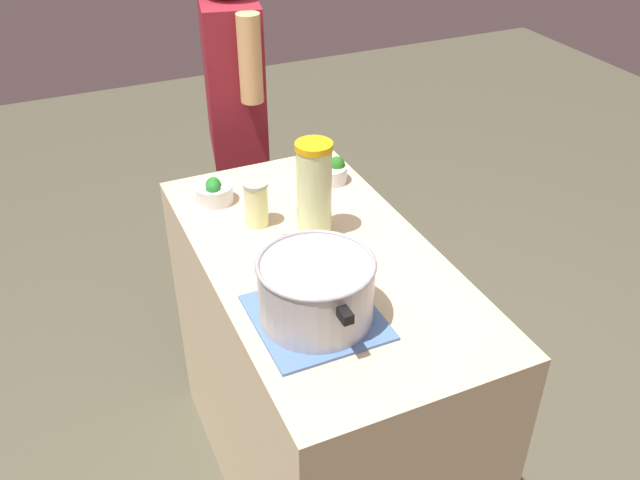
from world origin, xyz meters
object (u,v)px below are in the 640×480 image
Objects in this scene: cooking_pot at (316,288)px; person_cook at (237,133)px; lemonade_pitcher at (314,189)px; broccoli_bowl_front at (214,192)px; mason_jar at (256,203)px; broccoli_bowl_center at (330,171)px.

cooking_pot is 1.23m from person_cook.
lemonade_pitcher is 0.37m from broccoli_bowl_front.
mason_jar is at bearing -2.03° from cooking_pot.
cooking_pot is 0.22× the size of person_cook.
mason_jar is 0.34m from broccoli_bowl_center.
mason_jar is at bearing 49.38° from lemonade_pitcher.
lemonade_pitcher reaches higher than mason_jar.
cooking_pot is 0.38m from lemonade_pitcher.
cooking_pot is at bearing 156.88° from lemonade_pitcher.
cooking_pot reaches higher than broccoli_bowl_front.
mason_jar is at bearing -156.40° from broccoli_bowl_front.
mason_jar is (0.45, -0.02, -0.02)m from cooking_pot.
lemonade_pitcher is at bearing -144.10° from broccoli_bowl_front.
broccoli_bowl_front is (0.17, 0.08, -0.03)m from mason_jar.
person_cook reaches higher than lemonade_pitcher.
person_cook is at bearing -13.79° from mason_jar.
cooking_pot is at bearing 170.55° from person_cook.
broccoli_bowl_center is at bearing -93.51° from broccoli_bowl_front.
person_cook is (1.21, -0.20, -0.16)m from cooking_pot.
lemonade_pitcher is at bearing 146.73° from broccoli_bowl_center.
cooking_pot is 0.68m from broccoli_bowl_center.
mason_jar is at bearing 166.21° from person_cook.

